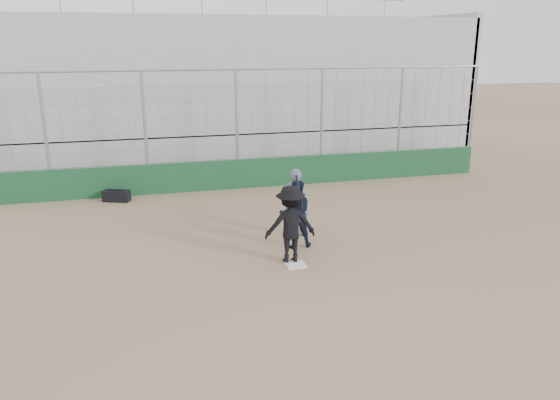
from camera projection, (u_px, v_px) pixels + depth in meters
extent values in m
plane|color=brown|center=(296.00, 265.00, 12.39)|extent=(90.00, 90.00, 0.00)
cube|color=white|center=(296.00, 265.00, 12.39)|extent=(0.44, 0.44, 0.02)
cube|color=#123B1F|center=(238.00, 174.00, 18.74)|extent=(18.00, 0.25, 1.00)
cylinder|color=gray|center=(237.00, 130.00, 18.32)|extent=(0.10, 0.10, 4.00)
cylinder|color=gray|center=(472.00, 120.00, 20.54)|extent=(0.10, 0.10, 4.00)
cylinder|color=gray|center=(236.00, 69.00, 17.75)|extent=(18.00, 0.07, 0.07)
cube|color=#979797|center=(216.00, 140.00, 23.24)|extent=(20.00, 6.70, 1.60)
cube|color=#979797|center=(214.00, 71.00, 22.42)|extent=(20.00, 6.70, 4.20)
cube|color=#979797|center=(430.00, 85.00, 25.12)|extent=(0.25, 6.70, 6.10)
imported|color=black|center=(290.00, 224.00, 12.37)|extent=(1.21, 0.74, 1.81)
cylinder|color=black|center=(299.00, 192.00, 12.38)|extent=(0.07, 0.57, 0.71)
imported|color=black|center=(296.00, 226.00, 13.33)|extent=(0.83, 0.65, 1.11)
sphere|color=maroon|center=(296.00, 208.00, 13.20)|extent=(0.28, 0.28, 0.28)
imported|color=#525868|center=(295.00, 206.00, 14.09)|extent=(0.77, 0.64, 1.61)
cube|color=black|center=(116.00, 196.00, 17.25)|extent=(0.89, 0.64, 0.35)
cylinder|color=black|center=(116.00, 190.00, 17.20)|extent=(0.51, 0.24, 0.04)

